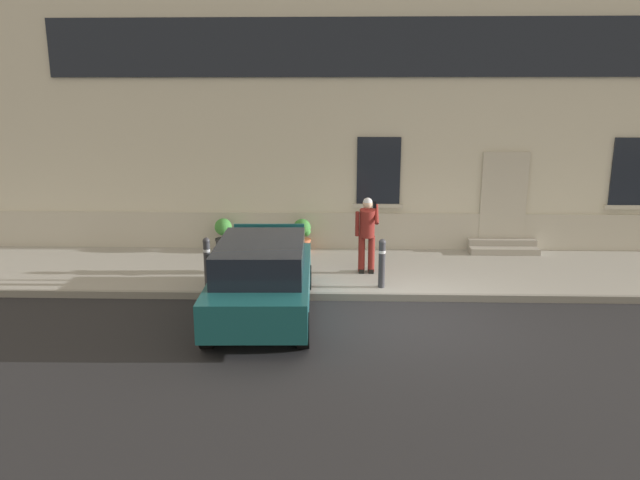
# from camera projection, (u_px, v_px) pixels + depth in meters

# --- Properties ---
(ground_plane) EXTENTS (80.00, 80.00, 0.00)m
(ground_plane) POSITION_uv_depth(u_px,v_px,m) (402.00, 317.00, 11.25)
(ground_plane) COLOR #232326
(sidewalk) EXTENTS (24.00, 3.60, 0.15)m
(sidewalk) POSITION_uv_depth(u_px,v_px,m) (390.00, 271.00, 13.95)
(sidewalk) COLOR #99968E
(sidewalk) RESTS_ON ground
(curb_edge) EXTENTS (24.00, 0.12, 0.15)m
(curb_edge) POSITION_uv_depth(u_px,v_px,m) (398.00, 297.00, 12.14)
(curb_edge) COLOR gray
(curb_edge) RESTS_ON ground
(building_facade) EXTENTS (24.00, 1.52, 7.50)m
(building_facade) POSITION_uv_depth(u_px,v_px,m) (386.00, 109.00, 15.49)
(building_facade) COLOR beige
(building_facade) RESTS_ON ground
(entrance_stoop) EXTENTS (1.73, 0.64, 0.32)m
(entrance_stoop) POSITION_uv_depth(u_px,v_px,m) (502.00, 247.00, 15.30)
(entrance_stoop) COLOR #9E998E
(entrance_stoop) RESTS_ON sidewalk
(hatchback_car_teal) EXTENTS (1.91, 4.12, 1.50)m
(hatchback_car_teal) POSITION_uv_depth(u_px,v_px,m) (262.00, 277.00, 11.06)
(hatchback_car_teal) COLOR #165156
(hatchback_car_teal) RESTS_ON ground
(bollard_near_person) EXTENTS (0.15, 0.15, 1.04)m
(bollard_near_person) POSITION_uv_depth(u_px,v_px,m) (382.00, 261.00, 12.40)
(bollard_near_person) COLOR #333338
(bollard_near_person) RESTS_ON sidewalk
(bollard_far_left) EXTENTS (0.15, 0.15, 1.04)m
(bollard_far_left) POSITION_uv_depth(u_px,v_px,m) (207.00, 260.00, 12.50)
(bollard_far_left) COLOR #333338
(bollard_far_left) RESTS_ON sidewalk
(person_on_phone) EXTENTS (0.51, 0.49, 1.75)m
(person_on_phone) POSITION_uv_depth(u_px,v_px,m) (367.00, 230.00, 13.25)
(person_on_phone) COLOR maroon
(person_on_phone) RESTS_ON sidewalk
(planter_charcoal) EXTENTS (0.44, 0.44, 0.86)m
(planter_charcoal) POSITION_uv_depth(u_px,v_px,m) (224.00, 234.00, 15.30)
(planter_charcoal) COLOR #2D2D30
(planter_charcoal) RESTS_ON sidewalk
(planter_terracotta) EXTENTS (0.44, 0.44, 0.86)m
(planter_terracotta) POSITION_uv_depth(u_px,v_px,m) (303.00, 235.00, 15.24)
(planter_terracotta) COLOR #B25B38
(planter_terracotta) RESTS_ON sidewalk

